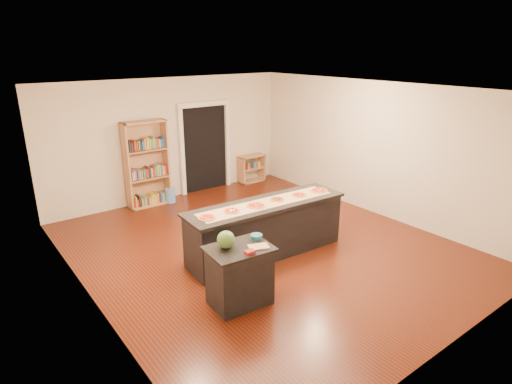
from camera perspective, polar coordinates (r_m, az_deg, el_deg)
room at (r=7.33m, az=0.95°, el=2.56°), size 6.00×7.00×2.80m
doorway at (r=10.65m, az=-6.84°, el=6.53°), size 1.40×0.09×2.21m
kitchen_island at (r=7.39m, az=1.36°, el=-4.89°), size 2.89×0.78×0.95m
side_counter at (r=6.06m, az=-2.20°, el=-11.06°), size 0.88×0.64×0.87m
bookshelf at (r=9.84m, az=-14.35°, el=3.62°), size 0.96×0.34×1.93m
low_shelf at (r=11.42m, az=-0.58°, el=3.16°), size 0.72×0.31×0.72m
waste_bin at (r=10.13m, az=-11.34°, el=-0.44°), size 0.23×0.23×0.33m
kraft_paper at (r=7.20m, az=1.47°, el=-1.48°), size 2.53×0.59×0.00m
watermelon at (r=5.81m, az=-4.03°, el=-6.36°), size 0.25×0.25×0.25m
cutting_board at (r=5.86m, az=0.34°, el=-7.31°), size 0.32×0.27×0.02m
package_red at (r=5.68m, az=-0.84°, el=-8.01°), size 0.14×0.10×0.05m
package_teal at (r=6.09m, az=0.05°, el=-5.98°), size 0.17×0.17×0.06m
pizza_a at (r=6.61m, az=-6.56°, el=-3.41°), size 0.28×0.28×0.02m
pizza_b at (r=6.84m, az=-3.27°, el=-2.52°), size 0.28×0.28×0.02m
pizza_c at (r=7.06m, az=0.02°, el=-1.80°), size 0.31×0.31×0.02m
pizza_d at (r=7.35m, az=2.81°, el=-0.98°), size 0.27×0.27×0.02m
pizza_e at (r=7.60m, az=5.71°, el=-0.36°), size 0.28×0.28×0.02m
pizza_f at (r=7.88m, az=8.39°, el=0.23°), size 0.32×0.32×0.02m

